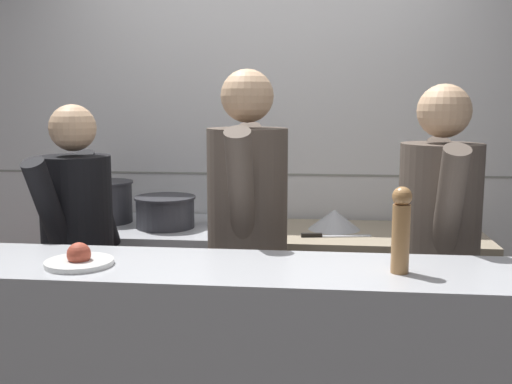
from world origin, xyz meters
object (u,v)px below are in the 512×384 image
stock_pot (107,201)px  plated_dish_main (79,260)px  mixing_bowl_steel (334,219)px  pepper_mill (401,228)px  chef_head_cook (79,258)px  oven_range (164,301)px  sauce_pot (165,211)px  chef_line (437,261)px  chefs_knife (330,236)px  braising_pot (231,204)px  chef_sous (247,245)px

stock_pot → plated_dish_main: 1.47m
mixing_bowl_steel → pepper_mill: (0.18, -1.38, 0.25)m
chef_head_cook → oven_range: bearing=82.3°
sauce_pot → stock_pot: bearing=164.1°
sauce_pot → chef_line: bearing=-26.2°
stock_pot → sauce_pot: size_ratio=0.89×
chefs_knife → stock_pot: bearing=171.6°
stock_pot → sauce_pot: (0.37, -0.11, -0.03)m
sauce_pot → chef_line: chef_line is taller
stock_pot → chefs_knife: 1.30m
braising_pot → plated_dish_main: (-0.30, -1.41, 0.05)m
pepper_mill → mixing_bowl_steel: bearing=97.4°
plated_dish_main → chef_head_cook: 0.77m
chefs_knife → plated_dish_main: 1.50m
stock_pot → chefs_knife: stock_pot is taller
plated_dish_main → chef_line: 1.46m
chef_sous → stock_pot: bearing=141.0°
pepper_mill → chef_head_cook: (-1.36, 0.65, -0.31)m
chef_head_cook → chef_line: 1.60m
mixing_bowl_steel → chef_head_cook: bearing=-148.2°
oven_range → stock_pot: bearing=172.0°
plated_dish_main → braising_pot: bearing=77.9°
chefs_knife → chef_line: chef_line is taller
oven_range → chef_line: chef_line is taller
pepper_mill → sauce_pot: bearing=131.1°
braising_pot → chefs_knife: bearing=-18.9°
braising_pot → pepper_mill: pepper_mill is taller
sauce_pot → mixing_bowl_steel: sauce_pot is taller
oven_range → plated_dish_main: size_ratio=4.75×
pepper_mill → chef_sous: chef_sous is taller
chef_sous → chef_line: 0.82m
sauce_pot → chef_sous: size_ratio=0.20×
braising_pot → chef_sous: (0.19, -0.73, -0.05)m
mixing_bowl_steel → chef_line: (0.42, -0.77, -0.01)m
chef_head_cook → chef_line: bearing=7.9°
chefs_knife → plated_dish_main: plated_dish_main is taller
plated_dish_main → chef_line: size_ratio=0.14×
mixing_bowl_steel → oven_range: bearing=-176.9°
sauce_pot → chef_sous: 0.82m
sauce_pot → chefs_knife: bearing=-5.3°
braising_pot → mixing_bowl_steel: (0.58, 0.00, -0.08)m
mixing_bowl_steel → pepper_mill: 1.42m
sauce_pot → chefs_knife: (0.91, -0.08, -0.10)m
stock_pot → chef_line: size_ratio=0.18×
braising_pot → chef_head_cook: (-0.60, -0.73, -0.14)m
oven_range → stock_pot: stock_pot is taller
plated_dish_main → chef_line: (1.30, 0.64, -0.14)m
mixing_bowl_steel → chef_head_cook: 1.39m
braising_pot → chef_line: 1.26m
oven_range → chef_sous: 1.02m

